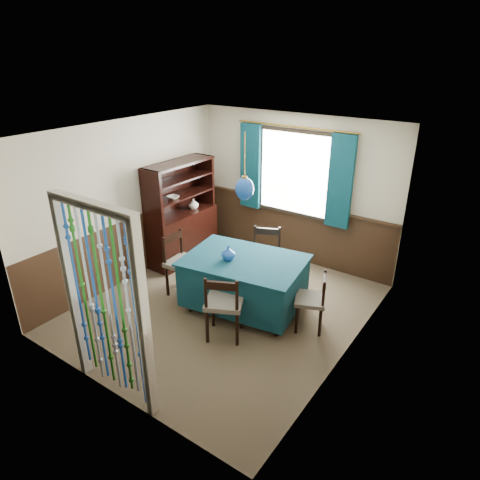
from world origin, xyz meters
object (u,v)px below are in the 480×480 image
Objects in this scene: pendant_lamp at (245,189)px; vase_table at (228,254)px; chair_left at (182,263)px; dining_table at (244,280)px; vase_sideboard at (193,203)px; chair_right at (312,300)px; bowl_shelf at (173,197)px; chair_near at (224,304)px; chair_far at (265,256)px; sideboard at (182,227)px.

vase_table is at bearing -143.31° from pendant_lamp.
dining_table is at bearing 96.18° from chair_left.
pendant_lamp is at bearing 36.69° from vase_table.
vase_sideboard is at bearing 150.85° from pendant_lamp.
pendant_lamp reaches higher than vase_sideboard.
chair_right is 1.69m from pendant_lamp.
pendant_lamp is at bearing 126.22° from dining_table.
chair_right is 3.99× the size of bowl_shelf.
chair_near is at bearing 62.20° from chair_left.
chair_near is at bearing -41.29° from vase_sideboard.
pendant_lamp is (-1.00, -0.11, 1.36)m from chair_right.
chair_far is (-0.28, 1.45, -0.00)m from chair_near.
chair_left is 0.90m from vase_table.
chair_near is 2.40m from sideboard.
sideboard is 8.59× the size of bowl_shelf.
vase_table is (1.60, -0.83, 0.27)m from sideboard.
sideboard is (-1.77, 0.70, 0.15)m from dining_table.
vase_table is (-1.17, -0.24, 0.44)m from chair_right.
vase_sideboard reaches higher than chair_near.
chair_near is 1.48m from pendant_lamp.
chair_near is 2.55m from vase_sideboard.
chair_far is 5.09× the size of vase_table.
dining_table is 1.01m from chair_left.
chair_left is 1.63m from pendant_lamp.
bowl_shelf is (-1.71, 0.47, 0.76)m from dining_table.
bowl_shelf is at bearing 164.52° from pendant_lamp.
sideboard is 0.45m from vase_sideboard.
sideboard is 0.65m from bowl_shelf.
bowl_shelf is at bearing 155.74° from dining_table.
chair_left is 1.41m from vase_sideboard.
chair_far is at bearing 9.74° from bowl_shelf.
chair_left is at bearing -170.51° from pendant_lamp.
chair_near is 1.15× the size of chair_right.
sideboard reaches higher than vase_sideboard.
dining_table is 2.20× the size of chair_right.
sideboard is (-1.94, 1.40, 0.11)m from chair_near.
vase_table is at bearing -35.16° from vase_sideboard.
vase_sideboard is (-0.72, 1.12, 0.47)m from chair_left.
bowl_shelf is at bearing -90.00° from vase_sideboard.
sideboard is at bearing 54.94° from chair_right.
chair_right is at bearing 11.58° from vase_table.
vase_table reaches higher than chair_near.
pendant_lamp reaches higher than chair_far.
pendant_lamp is at bearing 74.78° from chair_far.
pendant_lamp is 4.30× the size of vase_sideboard.
chair_right is (1.99, 0.28, -0.07)m from chair_left.
vase_sideboard is at bearing 90.00° from bowl_shelf.
chair_near is at bearing 77.16° from chair_far.
bowl_shelf reaches higher than chair_far.
chair_near is 1.01× the size of chair_far.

